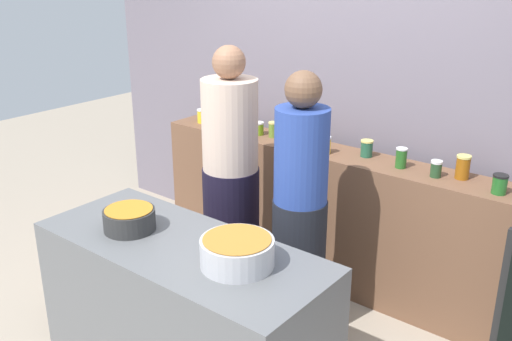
% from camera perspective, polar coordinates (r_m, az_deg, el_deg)
% --- Properties ---
extents(storefront_wall, '(4.80, 0.12, 3.00)m').
position_cam_1_polar(storefront_wall, '(4.26, 9.42, 9.76)').
color(storefront_wall, slate).
rests_on(storefront_wall, ground).
extents(display_shelf, '(2.70, 0.36, 0.99)m').
position_cam_1_polar(display_shelf, '(4.27, 6.31, -4.23)').
color(display_shelf, brown).
rests_on(display_shelf, ground).
extents(prep_table, '(1.70, 0.70, 0.82)m').
position_cam_1_polar(prep_table, '(3.35, -7.15, -13.42)').
color(prep_table, '#5D5F62').
rests_on(prep_table, ground).
extents(preserve_jar_0, '(0.09, 0.09, 0.11)m').
position_cam_1_polar(preserve_jar_0, '(4.73, -5.32, 5.39)').
color(preserve_jar_0, yellow).
rests_on(preserve_jar_0, display_shelf).
extents(preserve_jar_1, '(0.07, 0.07, 0.14)m').
position_cam_1_polar(preserve_jar_1, '(4.64, -4.46, 5.29)').
color(preserve_jar_1, gold).
rests_on(preserve_jar_1, display_shelf).
extents(preserve_jar_2, '(0.07, 0.07, 0.13)m').
position_cam_1_polar(preserve_jar_2, '(4.61, -2.94, 5.18)').
color(preserve_jar_2, '#AC2C27').
rests_on(preserve_jar_2, display_shelf).
extents(preserve_jar_3, '(0.07, 0.07, 0.11)m').
position_cam_1_polar(preserve_jar_3, '(4.40, -1.14, 4.35)').
color(preserve_jar_3, brown).
rests_on(preserve_jar_3, display_shelf).
extents(preserve_jar_4, '(0.08, 0.08, 0.10)m').
position_cam_1_polar(preserve_jar_4, '(4.38, 0.24, 4.18)').
color(preserve_jar_4, olive).
rests_on(preserve_jar_4, display_shelf).
extents(preserve_jar_5, '(0.07, 0.07, 0.12)m').
position_cam_1_polar(preserve_jar_5, '(4.32, 1.70, 4.07)').
color(preserve_jar_5, olive).
rests_on(preserve_jar_5, display_shelf).
extents(preserve_jar_6, '(0.07, 0.07, 0.11)m').
position_cam_1_polar(preserve_jar_6, '(4.26, 3.27, 3.73)').
color(preserve_jar_6, orange).
rests_on(preserve_jar_6, display_shelf).
extents(preserve_jar_7, '(0.07, 0.07, 0.12)m').
position_cam_1_polar(preserve_jar_7, '(4.19, 4.41, 3.49)').
color(preserve_jar_7, brown).
rests_on(preserve_jar_7, display_shelf).
extents(preserve_jar_8, '(0.09, 0.09, 0.13)m').
position_cam_1_polar(preserve_jar_8, '(4.10, 5.82, 3.19)').
color(preserve_jar_8, '#38522E').
rests_on(preserve_jar_8, display_shelf).
extents(preserve_jar_9, '(0.08, 0.08, 0.12)m').
position_cam_1_polar(preserve_jar_9, '(3.98, 6.87, 2.52)').
color(preserve_jar_9, yellow).
rests_on(preserve_jar_9, display_shelf).
extents(preserve_jar_10, '(0.08, 0.08, 0.11)m').
position_cam_1_polar(preserve_jar_10, '(3.96, 10.87, 2.16)').
color(preserve_jar_10, '#22563D').
rests_on(preserve_jar_10, display_shelf).
extents(preserve_jar_11, '(0.07, 0.07, 0.13)m').
position_cam_1_polar(preserve_jar_11, '(3.80, 14.14, 1.22)').
color(preserve_jar_11, '#255E21').
rests_on(preserve_jar_11, display_shelf).
extents(preserve_jar_12, '(0.07, 0.07, 0.10)m').
position_cam_1_polar(preserve_jar_12, '(3.70, 17.35, 0.17)').
color(preserve_jar_12, '#244526').
rests_on(preserve_jar_12, display_shelf).
extents(preserve_jar_13, '(0.09, 0.09, 0.15)m').
position_cam_1_polar(preserve_jar_13, '(3.72, 19.74, 0.33)').
color(preserve_jar_13, '#914F10').
rests_on(preserve_jar_13, display_shelf).
extents(preserve_jar_14, '(0.09, 0.09, 0.11)m').
position_cam_1_polar(preserve_jar_14, '(3.56, 22.92, -1.25)').
color(preserve_jar_14, '#205E22').
rests_on(preserve_jar_14, display_shelf).
extents(cooking_pot_left, '(0.29, 0.29, 0.13)m').
position_cam_1_polar(cooking_pot_left, '(3.33, -12.38, -4.73)').
color(cooking_pot_left, '#2D2D2D').
rests_on(cooking_pot_left, prep_table).
extents(cooking_pot_center, '(0.37, 0.37, 0.15)m').
position_cam_1_polar(cooking_pot_center, '(2.89, -1.87, -8.07)').
color(cooking_pot_center, '#B7B7BC').
rests_on(cooking_pot_center, prep_table).
extents(cook_with_tongs, '(0.38, 0.38, 1.76)m').
position_cam_1_polar(cook_with_tongs, '(3.83, -2.48, -2.12)').
color(cook_with_tongs, black).
rests_on(cook_with_tongs, ground).
extents(cook_in_cap, '(0.33, 0.33, 1.69)m').
position_cam_1_polar(cook_in_cap, '(3.47, 4.32, -5.16)').
color(cook_in_cap, black).
rests_on(cook_in_cap, ground).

